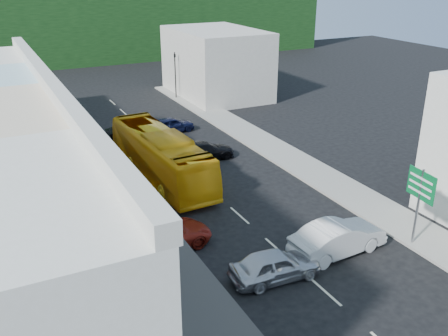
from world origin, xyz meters
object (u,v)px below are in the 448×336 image
pedestrian_left (106,253)px  car_red (165,235)px  car_silver (275,266)px  car_white (338,240)px  bus (161,157)px  traffic_signal (175,76)px  direction_sign (417,208)px

pedestrian_left → car_red: bearing=-68.3°
car_silver → car_red: 5.95m
car_silver → car_white: same height
bus → pedestrian_left: size_ratio=6.82×
car_silver → traffic_signal: traffic_signal is taller
bus → car_silver: (0.67, -13.20, -0.85)m
car_white → traffic_signal: (4.01, 32.10, 1.75)m
car_silver → car_white: (3.95, 0.52, 0.00)m
bus → car_red: bus is taller
car_white → car_silver: bearing=93.7°
bus → direction_sign: size_ratio=2.78×
bus → car_red: size_ratio=2.52×
traffic_signal → pedestrian_left: bearing=45.7°
car_red → direction_sign: bearing=-117.8°
direction_sign → bus: bearing=128.3°
bus → car_white: bus is taller
car_red → direction_sign: size_ratio=1.10×
car_silver → direction_sign: (7.88, -0.58, 1.39)m
car_red → traffic_signal: bearing=-24.9°
direction_sign → car_white: bearing=170.8°
car_white → direction_sign: bearing=-109.5°
car_silver → direction_sign: size_ratio=1.05×
car_white → car_red: size_ratio=0.96×
car_white → car_red: bearing=56.4°
car_red → traffic_signal: traffic_signal is taller
bus → direction_sign: direction_sign is taller
car_silver → car_red: bearing=39.5°
bus → car_red: 8.91m
pedestrian_left → car_silver: bearing=-113.5°
car_red → pedestrian_left: size_ratio=2.71×
bus → pedestrian_left: bus is taller
bus → car_white: (4.62, -12.68, -0.85)m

